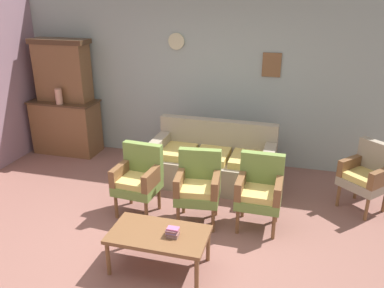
# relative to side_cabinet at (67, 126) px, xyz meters

# --- Properties ---
(ground_plane) EXTENTS (7.68, 7.68, 0.00)m
(ground_plane) POSITION_rel_side_cabinet_xyz_m (2.54, -2.25, -0.47)
(ground_plane) COLOR #84564C
(wall_back_with_decor) EXTENTS (6.40, 0.09, 2.70)m
(wall_back_with_decor) POSITION_rel_side_cabinet_xyz_m (2.54, 0.38, 0.89)
(wall_back_with_decor) COLOR #939E99
(wall_back_with_decor) RESTS_ON ground
(side_cabinet) EXTENTS (1.16, 0.55, 0.93)m
(side_cabinet) POSITION_rel_side_cabinet_xyz_m (0.00, 0.00, 0.00)
(side_cabinet) COLOR brown
(side_cabinet) RESTS_ON ground
(cabinet_upper_hutch) EXTENTS (0.99, 0.38, 1.03)m
(cabinet_upper_hutch) POSITION_rel_side_cabinet_xyz_m (0.00, 0.08, 0.98)
(cabinet_upper_hutch) COLOR brown
(cabinet_upper_hutch) RESTS_ON side_cabinet
(vase_on_cabinet) EXTENTS (0.11, 0.11, 0.26)m
(vase_on_cabinet) POSITION_rel_side_cabinet_xyz_m (0.05, -0.18, 0.59)
(vase_on_cabinet) COLOR tan
(vase_on_cabinet) RESTS_ON side_cabinet
(floral_couch) EXTENTS (1.80, 0.83, 0.90)m
(floral_couch) POSITION_rel_side_cabinet_xyz_m (2.75, -0.52, -0.14)
(floral_couch) COLOR gray
(floral_couch) RESTS_ON ground
(armchair_row_middle) EXTENTS (0.56, 0.53, 0.90)m
(armchair_row_middle) POSITION_rel_side_cabinet_xyz_m (2.02, -1.58, 0.03)
(armchair_row_middle) COLOR olive
(armchair_row_middle) RESTS_ON ground
(armchair_near_cabinet) EXTENTS (0.57, 0.55, 0.90)m
(armchair_near_cabinet) POSITION_rel_side_cabinet_xyz_m (2.80, -1.58, 0.03)
(armchair_near_cabinet) COLOR olive
(armchair_near_cabinet) RESTS_ON ground
(armchair_near_couch_end) EXTENTS (0.53, 0.50, 0.90)m
(armchair_near_couch_end) POSITION_rel_side_cabinet_xyz_m (3.53, -1.50, 0.03)
(armchair_near_couch_end) COLOR olive
(armchair_near_couch_end) RESTS_ON ground
(wingback_chair_by_fireplace) EXTENTS (0.71, 0.71, 0.90)m
(wingback_chair_by_fireplace) POSITION_rel_side_cabinet_xyz_m (4.83, -0.72, 0.03)
(wingback_chair_by_fireplace) COLOR gray
(wingback_chair_by_fireplace) RESTS_ON ground
(coffee_table) EXTENTS (1.00, 0.56, 0.42)m
(coffee_table) POSITION_rel_side_cabinet_xyz_m (2.64, -2.56, -0.09)
(coffee_table) COLOR brown
(coffee_table) RESTS_ON ground
(book_stack_on_table) EXTENTS (0.13, 0.11, 0.09)m
(book_stack_on_table) POSITION_rel_side_cabinet_xyz_m (2.79, -2.58, -0.00)
(book_stack_on_table) COLOR #815D57
(book_stack_on_table) RESTS_ON coffee_table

